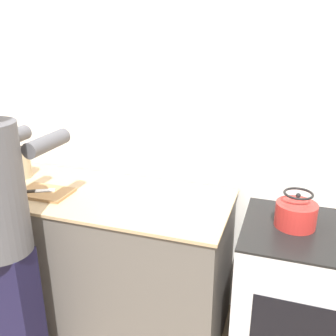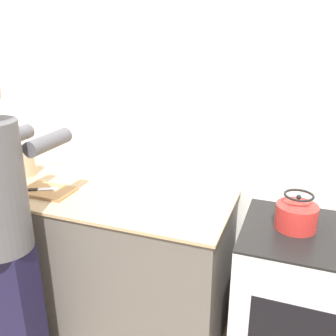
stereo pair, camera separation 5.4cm
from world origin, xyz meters
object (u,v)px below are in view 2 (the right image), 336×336
oven (301,306)px  knife (41,189)px  cutting_board (48,191)px  kettle (297,214)px  canister_jar (23,162)px  person (2,224)px

oven → knife: bearing=-176.6°
oven → cutting_board: bearing=-177.2°
oven → knife: (-1.53, -0.09, 0.48)m
knife → kettle: (1.44, 0.11, 0.04)m
cutting_board → canister_jar: (-0.33, 0.18, 0.09)m
oven → person: person is taller
canister_jar → person: bearing=-58.5°
person → knife: person is taller
cutting_board → oven: bearing=2.8°
person → canister_jar: person is taller
kettle → knife: bearing=-175.6°
person → cutting_board: person is taller
oven → cutting_board: cutting_board is taller
person → cutting_board: 0.41m
cutting_board → knife: (-0.04, -0.02, 0.01)m
oven → person: size_ratio=0.54×
oven → kettle: (-0.08, 0.02, 0.52)m
person → kettle: 1.46m
canister_jar → knife: bearing=-34.5°
knife → kettle: 1.45m
knife → canister_jar: size_ratio=0.92×
kettle → canister_jar: 1.74m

